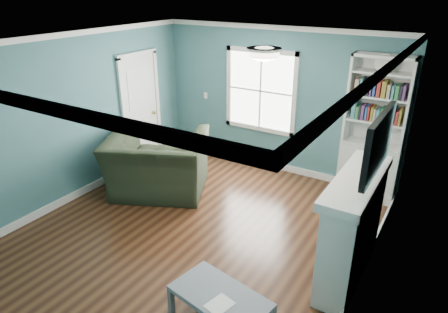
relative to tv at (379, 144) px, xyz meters
The scene contains 13 objects.
floor 2.80m from the tv, behind, with size 5.00×5.00×0.00m, color black.
room_walls 2.21m from the tv, behind, with size 5.00×5.00×5.00m.
trim 2.26m from the tv, behind, with size 4.50×5.00×2.60m.
window 3.40m from the tv, 137.57° to the left, with size 1.40×0.06×1.50m.
bookshelf 2.29m from the tv, 101.57° to the left, with size 0.90×0.35×2.31m.
fireplace 1.10m from the tv, behind, with size 0.44×1.58×1.30m.
tv is the anchor object (origin of this frame).
door 4.63m from the tv, 164.80° to the left, with size 0.12×0.98×2.17m.
ceiling_fixture 1.54m from the tv, behind, with size 0.38×0.38×0.15m.
light_switch 4.38m from the tv, 148.30° to the left, with size 0.08×0.01×0.12m, color white.
recliner 3.58m from the tv, behind, with size 1.54×1.00×1.35m, color black.
coffee_table 2.27m from the tv, 125.23° to the right, with size 1.09×0.72×0.37m.
paper_sheet 2.28m from the tv, 121.45° to the right, with size 0.20×0.26×0.00m, color white.
Camera 1 is at (2.84, -3.88, 3.24)m, focal length 32.00 mm.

